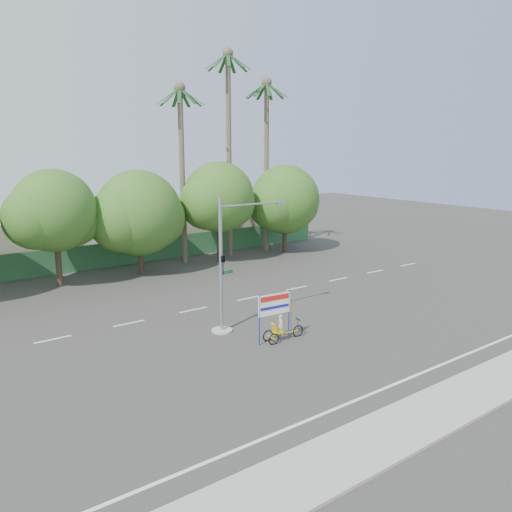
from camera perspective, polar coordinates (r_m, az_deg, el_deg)
ground at (r=24.90m, az=6.03°, el=-10.03°), size 120.00×120.00×0.00m
sidewalk_near at (r=20.47m, az=20.68°, el=-15.81°), size 50.00×2.40×0.12m
fence at (r=42.42m, az=-13.60°, el=0.49°), size 38.00×0.08×2.00m
building_right at (r=49.66m, az=-7.08°, el=3.36°), size 14.00×8.00×3.60m
tree_left at (r=36.35m, az=-22.13°, el=4.49°), size 6.66×5.60×8.07m
tree_center at (r=38.26m, az=-13.32°, el=4.51°), size 7.62×6.40×7.85m
tree_right at (r=41.33m, az=-4.33°, el=6.44°), size 6.90×5.80×8.36m
tree_far_right at (r=45.41m, az=3.28°, el=6.23°), size 7.38×6.20×7.94m
palm_tall at (r=43.48m, az=-3.14°, el=13.64°), size 3.73×3.79×17.45m
palm_mid at (r=45.75m, az=1.20°, el=12.26°), size 3.73×3.79×15.45m
palm_short at (r=41.22m, az=-8.49°, el=11.38°), size 3.73×3.79×14.45m
traffic_signal at (r=25.74m, az=-3.42°, el=-2.38°), size 4.72×1.10×7.00m
trike_billboard at (r=24.85m, az=2.60°, el=-7.42°), size 2.66×0.69×2.61m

